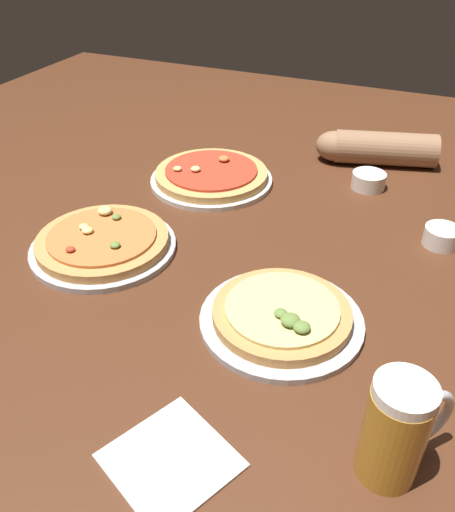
# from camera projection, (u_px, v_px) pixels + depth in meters

# --- Properties ---
(ground_plane) EXTENTS (2.40, 2.40, 0.03)m
(ground_plane) POSITION_uv_depth(u_px,v_px,m) (228.00, 271.00, 1.02)
(ground_plane) COLOR #4C2816
(pizza_plate_near) EXTENTS (0.27, 0.27, 0.05)m
(pizza_plate_near) POSITION_uv_depth(u_px,v_px,m) (282.00, 316.00, 0.87)
(pizza_plate_near) COLOR #B2B2B7
(pizza_plate_near) RESTS_ON ground_plane
(pizza_plate_far) EXTENTS (0.29, 0.29, 0.05)m
(pizza_plate_far) POSITION_uv_depth(u_px,v_px,m) (211.00, 176.00, 1.28)
(pizza_plate_far) COLOR silver
(pizza_plate_far) RESTS_ON ground_plane
(pizza_plate_side) EXTENTS (0.29, 0.29, 0.05)m
(pizza_plate_side) POSITION_uv_depth(u_px,v_px,m) (103.00, 243.00, 1.04)
(pizza_plate_side) COLOR #B2B2B7
(pizza_plate_side) RESTS_ON ground_plane
(beer_mug_dark) EXTENTS (0.10, 0.11, 0.15)m
(beer_mug_dark) POSITION_uv_depth(u_px,v_px,m) (398.00, 430.00, 0.61)
(beer_mug_dark) COLOR #B27A23
(beer_mug_dark) RESTS_ON ground_plane
(ramekin_sauce) EXTENTS (0.07, 0.07, 0.04)m
(ramekin_sauce) POSITION_uv_depth(u_px,v_px,m) (442.00, 236.00, 1.06)
(ramekin_sauce) COLOR white
(ramekin_sauce) RESTS_ON ground_plane
(ramekin_butter) EXTENTS (0.08, 0.08, 0.04)m
(ramekin_butter) POSITION_uv_depth(u_px,v_px,m) (369.00, 180.00, 1.26)
(ramekin_butter) COLOR silver
(ramekin_butter) RESTS_ON ground_plane
(napkin_folded) EXTENTS (0.19, 0.19, 0.01)m
(napkin_folded) POSITION_uv_depth(u_px,v_px,m) (170.00, 459.00, 0.66)
(napkin_folded) COLOR silver
(napkin_folded) RESTS_ON ground_plane
(diner_arm) EXTENTS (0.30, 0.15, 0.08)m
(diner_arm) POSITION_uv_depth(u_px,v_px,m) (373.00, 148.00, 1.36)
(diner_arm) COLOR #936B4C
(diner_arm) RESTS_ON ground_plane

